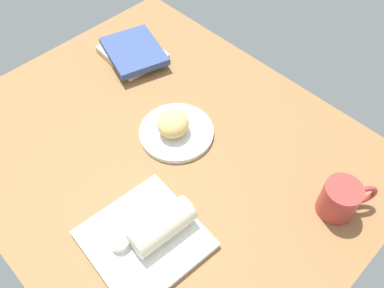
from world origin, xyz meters
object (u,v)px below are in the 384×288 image
(round_plate, at_px, (176,132))
(book_stack, at_px, (133,52))
(coffee_mug, at_px, (341,199))
(sauce_cup, at_px, (120,242))
(square_plate, at_px, (145,239))
(scone_pastry, at_px, (173,124))
(breakfast_wrap, at_px, (162,226))

(round_plate, distance_m, book_stack, 0.34)
(coffee_mug, bearing_deg, book_stack, 179.48)
(sauce_cup, bearing_deg, square_plate, 61.60)
(round_plate, bearing_deg, scone_pastry, -117.31)
(round_plate, xyz_separation_m, scone_pastry, (-0.00, -0.01, 0.04))
(scone_pastry, xyz_separation_m, book_stack, (-0.32, 0.12, -0.02))
(sauce_cup, xyz_separation_m, book_stack, (-0.47, 0.43, -0.01))
(round_plate, bearing_deg, sauce_cup, -64.05)
(round_plate, bearing_deg, coffee_mug, 14.41)
(scone_pastry, bearing_deg, coffee_mug, 15.19)
(breakfast_wrap, bearing_deg, book_stack, -28.41)
(square_plate, bearing_deg, sauce_cup, -118.40)
(breakfast_wrap, bearing_deg, round_plate, -43.85)
(square_plate, height_order, sauce_cup, sauce_cup)
(round_plate, distance_m, scone_pastry, 0.04)
(book_stack, bearing_deg, square_plate, -37.27)
(book_stack, relative_size, coffee_mug, 1.89)
(book_stack, distance_m, coffee_mug, 0.76)
(sauce_cup, xyz_separation_m, coffee_mug, (0.28, 0.42, 0.02))
(scone_pastry, xyz_separation_m, square_plate, (0.18, -0.26, -0.04))
(sauce_cup, relative_size, coffee_mug, 0.37)
(book_stack, bearing_deg, breakfast_wrap, -33.35)
(round_plate, relative_size, square_plate, 0.84)
(round_plate, xyz_separation_m, breakfast_wrap, (0.20, -0.22, 0.04))
(scone_pastry, height_order, sauce_cup, scone_pastry)
(breakfast_wrap, distance_m, coffee_mug, 0.41)
(scone_pastry, xyz_separation_m, sauce_cup, (0.15, -0.30, -0.02))
(round_plate, height_order, book_stack, book_stack)
(square_plate, xyz_separation_m, coffee_mug, (0.25, 0.37, 0.04))
(breakfast_wrap, height_order, coffee_mug, coffee_mug)
(round_plate, xyz_separation_m, sauce_cup, (0.15, -0.31, 0.02))
(breakfast_wrap, relative_size, book_stack, 0.64)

